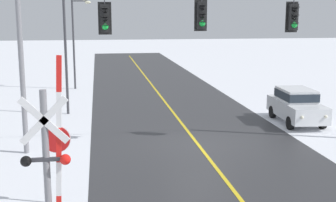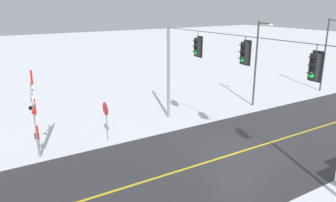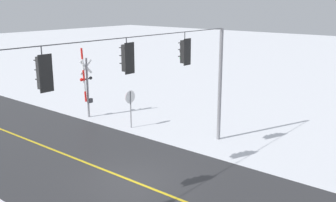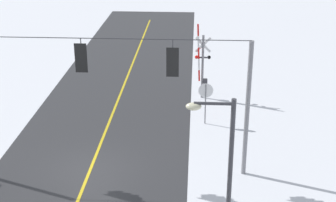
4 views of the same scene
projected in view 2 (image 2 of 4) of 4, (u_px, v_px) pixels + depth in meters
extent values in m
plane|color=white|center=(237.00, 153.00, 17.86)|extent=(160.00, 160.00, 0.00)
cube|color=#303033|center=(308.00, 131.00, 20.91)|extent=(9.00, 80.00, 0.01)
cube|color=gold|center=(308.00, 131.00, 20.91)|extent=(0.14, 72.00, 0.01)
cylinder|color=gray|center=(168.00, 74.00, 22.67)|extent=(0.20, 0.20, 6.20)
cylinder|color=#38383D|center=(245.00, 36.00, 16.10)|extent=(14.00, 0.04, 0.04)
cylinder|color=#38383D|center=(198.00, 34.00, 19.23)|extent=(0.04, 0.04, 0.39)
cube|color=black|center=(198.00, 47.00, 19.43)|extent=(0.34, 0.28, 1.08)
cube|color=black|center=(200.00, 47.00, 19.52)|extent=(0.52, 0.03, 1.26)
sphere|color=black|center=(196.00, 42.00, 19.27)|extent=(0.24, 0.24, 0.24)
cube|color=black|center=(195.00, 40.00, 19.21)|extent=(0.26, 0.16, 0.03)
sphere|color=black|center=(196.00, 47.00, 19.36)|extent=(0.24, 0.24, 0.24)
cube|color=black|center=(195.00, 46.00, 19.30)|extent=(0.26, 0.16, 0.03)
sphere|color=green|center=(195.00, 53.00, 19.45)|extent=(0.24, 0.24, 0.24)
cube|color=black|center=(194.00, 51.00, 19.39)|extent=(0.26, 0.16, 0.03)
cylinder|color=#38383D|center=(246.00, 39.00, 16.10)|extent=(0.04, 0.04, 0.27)
cube|color=black|center=(245.00, 53.00, 16.29)|extent=(0.34, 0.28, 1.08)
cube|color=black|center=(247.00, 53.00, 16.37)|extent=(0.52, 0.03, 1.26)
sphere|color=black|center=(243.00, 47.00, 16.12)|extent=(0.24, 0.24, 0.24)
cube|color=black|center=(242.00, 45.00, 16.06)|extent=(0.26, 0.16, 0.03)
sphere|color=black|center=(242.00, 53.00, 16.21)|extent=(0.24, 0.24, 0.24)
cube|color=black|center=(241.00, 52.00, 16.15)|extent=(0.26, 0.16, 0.03)
sphere|color=green|center=(242.00, 60.00, 16.30)|extent=(0.24, 0.24, 0.24)
cube|color=black|center=(241.00, 58.00, 16.24)|extent=(0.26, 0.16, 0.03)
cylinder|color=#38383D|center=(317.00, 49.00, 12.96)|extent=(0.04, 0.04, 0.35)
cube|color=black|center=(315.00, 67.00, 13.16)|extent=(0.34, 0.28, 1.08)
cube|color=black|center=(317.00, 66.00, 13.24)|extent=(0.52, 0.03, 1.26)
sphere|color=black|center=(313.00, 59.00, 12.99)|extent=(0.24, 0.24, 0.24)
cube|color=black|center=(312.00, 57.00, 12.93)|extent=(0.26, 0.16, 0.03)
sphere|color=black|center=(312.00, 67.00, 13.08)|extent=(0.24, 0.24, 0.24)
cube|color=black|center=(311.00, 65.00, 13.02)|extent=(0.26, 0.16, 0.03)
sphere|color=green|center=(311.00, 75.00, 13.17)|extent=(0.24, 0.24, 0.24)
cube|color=black|center=(310.00, 73.00, 13.12)|extent=(0.26, 0.16, 0.03)
cylinder|color=gray|center=(107.00, 122.00, 19.17)|extent=(0.07, 0.07, 2.30)
cylinder|color=#B71414|center=(105.00, 109.00, 18.93)|extent=(0.76, 0.03, 0.76)
cylinder|color=white|center=(106.00, 109.00, 18.94)|extent=(0.80, 0.02, 0.80)
cylinder|color=gray|center=(36.00, 121.00, 16.85)|extent=(0.14, 0.14, 4.00)
cube|color=white|center=(31.00, 94.00, 16.43)|extent=(0.98, 0.04, 0.98)
cube|color=white|center=(31.00, 94.00, 16.43)|extent=(0.98, 0.04, 0.98)
cube|color=#38383D|center=(33.00, 110.00, 16.66)|extent=(0.80, 0.06, 0.08)
sphere|color=black|center=(31.00, 108.00, 16.94)|extent=(0.22, 0.22, 0.22)
sphere|color=red|center=(34.00, 112.00, 16.32)|extent=(0.22, 0.22, 0.22)
cube|color=red|center=(38.00, 132.00, 16.84)|extent=(0.13, 0.08, 0.72)
cube|color=white|center=(36.00, 119.00, 16.62)|extent=(0.13, 0.08, 0.72)
cube|color=red|center=(35.00, 106.00, 16.39)|extent=(0.13, 0.08, 0.72)
cube|color=white|center=(33.00, 92.00, 16.16)|extent=(0.13, 0.08, 0.72)
cube|color=red|center=(32.00, 78.00, 15.93)|extent=(0.13, 0.08, 0.72)
cube|color=#38383D|center=(37.00, 136.00, 17.25)|extent=(0.28, 0.20, 0.28)
cylinder|color=#38383D|center=(256.00, 65.00, 25.27)|extent=(0.14, 0.14, 6.50)
cylinder|color=#38383D|center=(265.00, 23.00, 23.95)|extent=(1.10, 0.09, 0.09)
ellipsoid|color=beige|center=(270.00, 25.00, 23.53)|extent=(0.44, 0.28, 0.22)
cylinder|color=#38383D|center=(324.00, 55.00, 29.68)|extent=(0.14, 0.14, 6.50)
cylinder|color=#38383D|center=(335.00, 20.00, 28.35)|extent=(1.10, 0.09, 0.09)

